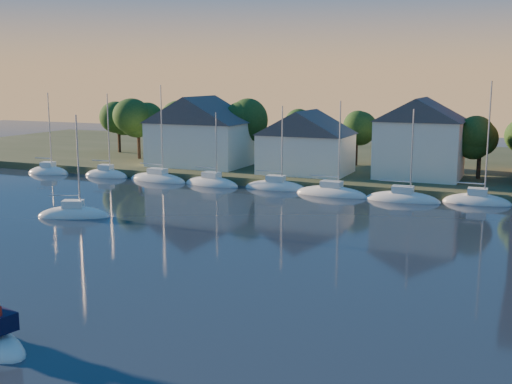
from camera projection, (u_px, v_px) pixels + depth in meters
The scene contains 9 objects.
ground at pixel (18, 371), 29.42m from camera, with size 260.00×260.00×0.00m, color black.
shoreline_land at pixel (382, 166), 97.02m from camera, with size 160.00×50.00×2.00m, color #2F3C23.
wooden_dock at pixel (339, 190), 76.29m from camera, with size 120.00×3.00×1.00m, color brown.
clubhouse_west at pixel (200, 130), 89.32m from camera, with size 13.65×9.45×9.64m.
clubhouse_centre at pixel (306, 141), 82.25m from camera, with size 11.55×8.40×8.08m.
clubhouse_east at pixel (420, 137), 78.37m from camera, with size 10.50×8.40×9.80m.
tree_line at pixel (379, 124), 84.13m from camera, with size 93.40×5.40×8.90m.
moored_fleet at pixel (268, 188), 76.72m from camera, with size 71.50×2.40×12.05m.
drifting_sailboat_left at pixel (74, 216), 61.57m from camera, with size 7.21×4.82×10.90m.
Camera 1 is at (21.04, -20.78, 13.35)m, focal length 45.00 mm.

